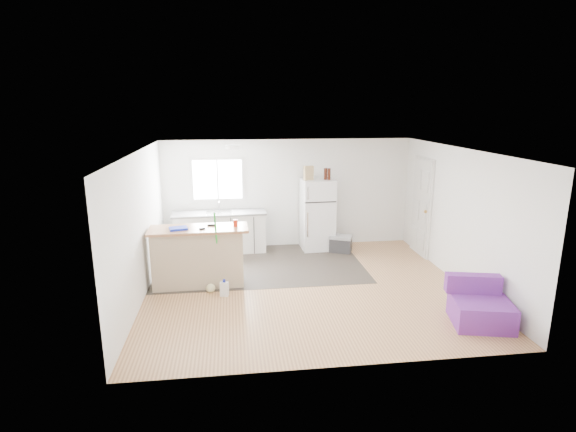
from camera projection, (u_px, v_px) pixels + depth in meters
The scene contains 19 objects.
room at pixel (307, 221), 7.62m from camera, with size 5.51×5.01×2.41m.
vinyl_zone at pixel (260, 265), 9.02m from camera, with size 4.05×2.50×0.00m, color #332C26.
window at pixel (218, 179), 9.74m from camera, with size 1.18×0.06×0.98m.
interior_door at pixel (421, 207), 9.49m from camera, with size 0.11×0.92×2.10m.
ceiling_fixture at pixel (233, 147), 8.35m from camera, with size 0.30×0.30×0.07m, color white.
kitchen_cabinets at pixel (220, 232), 9.72m from camera, with size 2.02×0.72×1.16m.
peninsula at pixel (198, 256), 7.90m from camera, with size 1.72×0.69×1.05m.
refrigerator at pixel (317, 214), 9.87m from camera, with size 0.72×0.68×1.56m.
cooler at pixel (341, 244), 9.77m from camera, with size 0.57×0.49×0.37m.
purple_seat at pixel (480, 307), 6.57m from camera, with size 0.95×0.92×0.66m.
cleaner_jug at pixel (224, 289), 7.52m from camera, with size 0.15×0.12×0.29m.
mop at pixel (212, 279), 7.69m from camera, with size 0.25×0.40×1.42m.
red_cup at pixel (235, 223), 7.86m from camera, with size 0.08×0.08×0.12m, color red.
blue_tray at pixel (178, 228), 7.67m from camera, with size 0.30×0.22×0.04m, color #1428C1.
tool_a at pixel (211, 225), 7.91m from camera, with size 0.14×0.05×0.03m, color black.
tool_b at pixel (202, 229), 7.68m from camera, with size 0.10×0.04×0.03m, color black.
cardboard_box at pixel (309, 173), 9.58m from camera, with size 0.20×0.10×0.30m, color tan.
bottle_left at pixel (329, 174), 9.60m from camera, with size 0.07×0.07×0.25m, color #3C160B.
bottle_right at pixel (325, 174), 9.63m from camera, with size 0.07×0.07×0.25m, color #3C160B.
Camera 1 is at (-1.26, -7.27, 3.12)m, focal length 28.00 mm.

